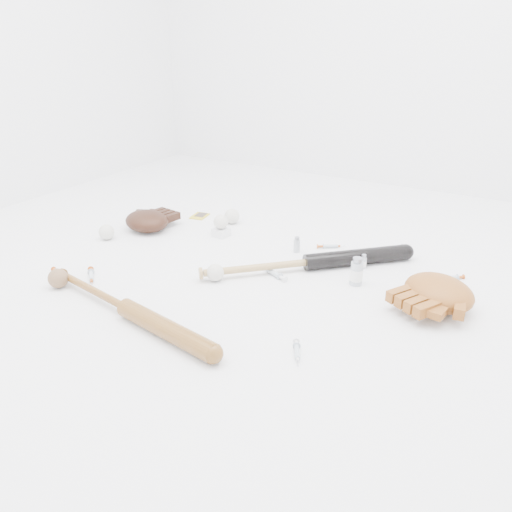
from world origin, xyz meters
The scene contains 21 objects.
bat_dark centered at (0.20, 0.16, 0.03)m, with size 0.89×0.07×0.07m, color black, non-canonical shape.
bat_wood centered at (-0.15, -0.45, 0.03)m, with size 0.83×0.06×0.06m, color brown, non-canonical shape.
glove_dark centered at (-0.62, 0.18, 0.05)m, with size 0.26×0.26×0.09m, color black, non-canonical shape.
glove_tan centered at (0.70, 0.13, 0.05)m, with size 0.29×0.29×0.10m, color brown, non-canonical shape.
trading_card centered at (-0.52, 0.45, 0.00)m, with size 0.07×0.10×0.01m, color gold.
pedestal centered at (-0.28, 0.29, 0.02)m, with size 0.07×0.07×0.04m, color white.
baseball_on_pedestal centered at (-0.28, 0.29, 0.07)m, with size 0.07×0.07×0.07m, color beige.
baseball_left centered at (-0.70, 0.00, 0.03)m, with size 0.07×0.07×0.07m, color beige.
baseball_upper centered at (-0.33, 0.45, 0.04)m, with size 0.07×0.07×0.07m, color beige.
baseball_mid centered at (-0.05, -0.09, 0.03)m, with size 0.07×0.07×0.07m, color beige.
baseball_aged centered at (-0.51, -0.42, 0.04)m, with size 0.07×0.07×0.07m, color brown.
syringe_0 centered at (-0.58, -0.36, 0.01)m, with size 0.14×0.02×0.02m, color #ADBCC6, non-canonical shape.
syringe_1 centered at (0.11, 0.05, 0.01)m, with size 0.17×0.03×0.02m, color #ADBCC6, non-canonical shape.
syringe_2 centered at (0.20, 0.41, 0.01)m, with size 0.14×0.02×0.02m, color #ADBCC6, non-canonical shape.
syringe_3 centered at (0.42, -0.36, 0.01)m, with size 0.14×0.02×0.02m, color #ADBCC6, non-canonical shape.
syringe_4 centered at (0.70, 0.35, 0.01)m, with size 0.13×0.02×0.02m, color #ADBCC6, non-canonical shape.
syringe_5 centered at (-0.46, -0.31, 0.01)m, with size 0.16×0.03×0.02m, color #ADBCC6, non-canonical shape.
vial_0 centered at (0.49, 0.45, 0.03)m, with size 0.02×0.02×0.06m, color #A9B1B9.
vial_1 centered at (0.39, 0.29, 0.03)m, with size 0.02×0.02×0.06m, color #A9B1B9.
vial_2 centered at (0.09, 0.30, 0.03)m, with size 0.03×0.03×0.07m, color #A9B1B9.
vial_3 centered at (0.41, 0.14, 0.05)m, with size 0.04×0.04×0.11m, color #A9B1B9.
Camera 1 is at (0.91, -1.45, 0.84)m, focal length 35.00 mm.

